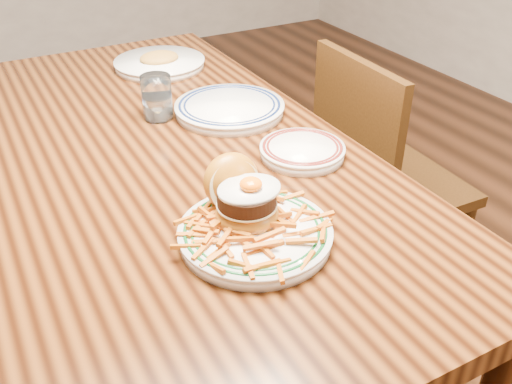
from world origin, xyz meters
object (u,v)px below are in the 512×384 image
main_plate (251,220)px  side_plate (302,150)px  table (162,181)px  chair_right (379,178)px

main_plate → side_plate: size_ratio=1.48×
table → main_plate: main_plate is taller
table → main_plate: bearing=-85.8°
table → side_plate: (0.27, -0.19, 0.11)m
table → side_plate: bearing=-35.0°
table → chair_right: chair_right is taller
main_plate → side_plate: bearing=43.2°
table → chair_right: (0.71, 0.02, -0.20)m
table → chair_right: 0.73m
chair_right → side_plate: (-0.43, -0.21, 0.31)m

